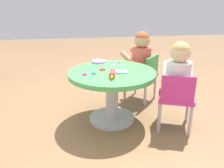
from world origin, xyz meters
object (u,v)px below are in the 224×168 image
Objects in this scene: seated_child_left at (178,71)px; craft_scissors at (116,63)px; child_chair_right at (143,75)px; craft_table at (112,85)px; child_chair_left at (176,97)px; rolling_pin at (112,73)px; seated_child_right at (141,55)px.

craft_scissors is (0.47, 0.46, -0.03)m from seated_child_left.
child_chair_right is 0.41m from craft_scissors.
child_chair_left is (-0.24, -0.53, -0.06)m from craft_table.
rolling_pin reaches higher than craft_table.
seated_child_left is at bearing -96.48° from rolling_pin.
seated_child_left is 1.00× the size of seated_child_right.
seated_child_right reaches higher than child_chair_right.
seated_child_left is 0.65m from seated_child_right.
seated_child_right is at bearing 47.16° from child_chair_right.
child_chair_left is 3.80× the size of craft_scissors.
child_chair_right is (0.64, 0.11, 0.00)m from child_chair_left.
child_chair_right is 0.73m from rolling_pin.
rolling_pin is (-0.14, 0.02, 0.16)m from craft_table.
seated_child_left is 2.22× the size of rolling_pin.
craft_scissors is at bearing -16.74° from craft_table.
craft_table is at bearing 163.26° from craft_scissors.
child_chair_right reaches higher than craft_scissors.
seated_child_right is 0.70m from rolling_pin.
seated_child_right is at bearing 13.62° from seated_child_left.
child_chair_right is at bearing -38.99° from rolling_pin.
craft_table is at bearing 133.74° from child_chair_right.
seated_child_right is 3.61× the size of craft_scissors.
child_chair_left is at bearing 159.05° from seated_child_left.
seated_child_left is 0.66m from child_chair_right.
child_chair_left is 1.00× the size of child_chair_right.
seated_child_right is (0.43, -0.39, 0.17)m from craft_table.
seated_child_right is 0.35m from craft_scissors.
rolling_pin is at bearing 166.41° from craft_scissors.
craft_table is 0.59m from child_chair_right.
craft_scissors is at bearing 41.63° from child_chair_left.
seated_child_left is at bearing -135.30° from craft_scissors.
rolling_pin is (-0.54, 0.44, 0.21)m from child_chair_right.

